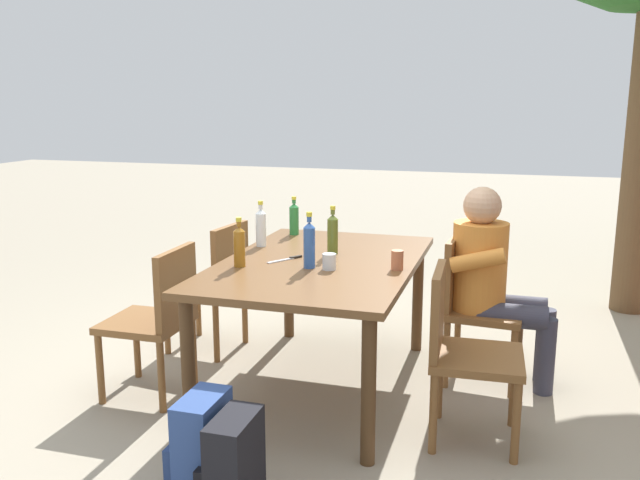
# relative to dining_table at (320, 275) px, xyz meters

# --- Properties ---
(ground_plane) EXTENTS (24.00, 24.00, 0.00)m
(ground_plane) POSITION_rel_dining_table_xyz_m (0.00, 0.00, -0.69)
(ground_plane) COLOR gray
(dining_table) EXTENTS (1.67, 1.08, 0.77)m
(dining_table) POSITION_rel_dining_table_xyz_m (0.00, 0.00, 0.00)
(dining_table) COLOR brown
(dining_table) RESTS_ON ground_plane
(chair_far_left) EXTENTS (0.47, 0.47, 0.87)m
(chair_far_left) POSITION_rel_dining_table_xyz_m (-0.38, 0.84, -0.20)
(chair_far_left) COLOR brown
(chair_far_left) RESTS_ON ground_plane
(chair_near_left) EXTENTS (0.48, 0.48, 0.87)m
(chair_near_left) POSITION_rel_dining_table_xyz_m (-0.37, -0.84, -0.20)
(chair_near_left) COLOR brown
(chair_near_left) RESTS_ON ground_plane
(chair_far_right) EXTENTS (0.46, 0.46, 0.87)m
(chair_far_right) POSITION_rel_dining_table_xyz_m (0.38, 0.84, -0.20)
(chair_far_right) COLOR brown
(chair_far_right) RESTS_ON ground_plane
(chair_near_right) EXTENTS (0.44, 0.44, 0.87)m
(chair_near_right) POSITION_rel_dining_table_xyz_m (0.37, -0.84, -0.20)
(chair_near_right) COLOR brown
(chair_near_right) RESTS_ON ground_plane
(person_in_white_shirt) EXTENTS (0.47, 0.61, 1.18)m
(person_in_white_shirt) POSITION_rel_dining_table_xyz_m (-0.38, 0.95, -0.03)
(person_in_white_shirt) COLOR orange
(person_in_white_shirt) RESTS_ON ground_plane
(bottle_amber) EXTENTS (0.06, 0.06, 0.27)m
(bottle_amber) POSITION_rel_dining_table_xyz_m (0.26, -0.38, 0.20)
(bottle_amber) COLOR #996019
(bottle_amber) RESTS_ON dining_table
(bottle_blue) EXTENTS (0.06, 0.06, 0.31)m
(bottle_blue) POSITION_rel_dining_table_xyz_m (0.18, -0.01, 0.22)
(bottle_blue) COLOR #2D56A3
(bottle_blue) RESTS_ON dining_table
(bottle_clear) EXTENTS (0.06, 0.06, 0.29)m
(bottle_clear) POSITION_rel_dining_table_xyz_m (-0.26, -0.46, 0.21)
(bottle_clear) COLOR white
(bottle_clear) RESTS_ON dining_table
(bottle_olive) EXTENTS (0.06, 0.06, 0.29)m
(bottle_olive) POSITION_rel_dining_table_xyz_m (-0.19, 0.02, 0.21)
(bottle_olive) COLOR #566623
(bottle_olive) RESTS_ON dining_table
(bottle_green) EXTENTS (0.06, 0.06, 0.26)m
(bottle_green) POSITION_rel_dining_table_xyz_m (-0.66, -0.38, 0.20)
(bottle_green) COLOR #287A38
(bottle_green) RESTS_ON dining_table
(cup_terracotta) EXTENTS (0.07, 0.07, 0.11)m
(cup_terracotta) POSITION_rel_dining_table_xyz_m (0.08, 0.46, 0.14)
(cup_terracotta) COLOR #BC6B47
(cup_terracotta) RESTS_ON dining_table
(cup_glass) EXTENTS (0.08, 0.08, 0.09)m
(cup_glass) POSITION_rel_dining_table_xyz_m (0.18, 0.11, 0.13)
(cup_glass) COLOR silver
(cup_glass) RESTS_ON dining_table
(table_knife) EXTENTS (0.21, 0.15, 0.01)m
(table_knife) POSITION_rel_dining_table_xyz_m (0.03, -0.18, 0.09)
(table_knife) COLOR silver
(table_knife) RESTS_ON dining_table
(backpack_by_near_side) EXTENTS (0.29, 0.21, 0.45)m
(backpack_by_near_side) POSITION_rel_dining_table_xyz_m (1.31, 0.03, -0.47)
(backpack_by_near_side) COLOR black
(backpack_by_near_side) RESTS_ON ground_plane
(backpack_by_far_side) EXTENTS (0.28, 0.22, 0.47)m
(backpack_by_far_side) POSITION_rel_dining_table_xyz_m (1.23, -0.16, -0.46)
(backpack_by_far_side) COLOR #2D4784
(backpack_by_far_side) RESTS_ON ground_plane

